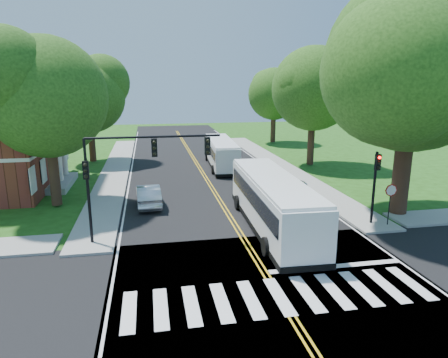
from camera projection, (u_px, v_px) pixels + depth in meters
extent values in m
plane|color=#1F4511|center=(275.00, 290.00, 16.80)|extent=(140.00, 140.00, 0.00)
cube|color=black|center=(210.00, 185.00, 33.98)|extent=(14.00, 96.00, 0.01)
cube|color=black|center=(275.00, 290.00, 16.80)|extent=(60.00, 12.00, 0.01)
cube|color=gold|center=(204.00, 174.00, 37.79)|extent=(0.36, 70.00, 0.01)
cube|color=silver|center=(130.00, 177.00, 36.56)|extent=(0.12, 70.00, 0.01)
cube|color=silver|center=(272.00, 171.00, 39.02)|extent=(0.12, 70.00, 0.01)
cube|color=silver|center=(279.00, 296.00, 16.32)|extent=(12.60, 3.00, 0.01)
cube|color=silver|center=(336.00, 266.00, 18.95)|extent=(6.60, 0.40, 0.01)
cube|color=gray|center=(116.00, 170.00, 39.14)|extent=(2.60, 40.00, 0.15)
cube|color=gray|center=(277.00, 164.00, 42.14)|extent=(2.60, 40.00, 0.15)
cylinder|color=#331F14|center=(402.00, 168.00, 25.68)|extent=(1.10, 1.10, 6.00)
sphere|color=#427A24|center=(413.00, 63.00, 24.13)|extent=(10.80, 10.80, 10.80)
cylinder|color=#331F14|center=(54.00, 171.00, 27.47)|extent=(0.70, 0.70, 4.80)
sphere|color=#427A24|center=(46.00, 97.00, 26.29)|extent=(8.00, 8.00, 8.00)
cylinder|color=#331F14|center=(92.00, 141.00, 42.88)|extent=(0.70, 0.70, 4.40)
sphere|color=#427A24|center=(88.00, 97.00, 41.77)|extent=(7.60, 7.60, 7.60)
cylinder|color=#331F14|center=(311.00, 140.00, 41.16)|extent=(0.70, 0.70, 5.00)
sphere|color=#427A24|center=(314.00, 89.00, 39.92)|extent=(8.40, 8.40, 8.40)
cylinder|color=#331F14|center=(273.00, 127.00, 56.68)|extent=(0.70, 0.70, 4.40)
sphere|color=#427A24|center=(274.00, 94.00, 55.60)|extent=(7.20, 7.20, 7.20)
cube|color=silver|center=(56.00, 134.00, 32.60)|extent=(1.40, 6.00, 0.45)
cube|color=gray|center=(61.00, 183.00, 33.58)|extent=(1.80, 6.00, 0.50)
cylinder|color=silver|center=(53.00, 167.00, 31.04)|extent=(0.50, 0.50, 4.20)
cylinder|color=silver|center=(59.00, 161.00, 33.14)|extent=(0.50, 0.50, 4.20)
cylinder|color=silver|center=(64.00, 157.00, 35.24)|extent=(0.50, 0.50, 4.20)
cylinder|color=black|center=(89.00, 201.00, 20.93)|extent=(0.16, 0.16, 4.60)
cube|color=black|center=(86.00, 170.00, 20.39)|extent=(0.30, 0.22, 0.95)
sphere|color=black|center=(85.00, 165.00, 20.18)|extent=(0.18, 0.18, 0.18)
cylinder|color=black|center=(154.00, 137.00, 20.79)|extent=(7.00, 0.12, 0.12)
cube|color=black|center=(154.00, 148.00, 20.77)|extent=(0.30, 0.22, 0.95)
cube|color=black|center=(207.00, 146.00, 21.28)|extent=(0.30, 0.22, 0.95)
cylinder|color=black|center=(374.00, 188.00, 23.93)|extent=(0.16, 0.16, 4.40)
cube|color=black|center=(378.00, 162.00, 23.41)|extent=(0.30, 0.22, 0.95)
sphere|color=#FF0A05|center=(380.00, 158.00, 23.20)|extent=(0.18, 0.18, 0.18)
cylinder|color=black|center=(389.00, 207.00, 23.86)|extent=(0.06, 0.06, 2.20)
cylinder|color=#A50A07|center=(391.00, 190.00, 23.58)|extent=(0.76, 0.04, 0.76)
cube|color=white|center=(273.00, 203.00, 23.47)|extent=(2.99, 12.11, 2.80)
cube|color=black|center=(273.00, 195.00, 23.34)|extent=(3.04, 11.27, 0.97)
cube|color=black|center=(250.00, 174.00, 29.20)|extent=(2.50, 0.18, 1.63)
cube|color=orange|center=(251.00, 162.00, 28.99)|extent=(1.74, 0.16, 0.33)
cube|color=black|center=(272.00, 223.00, 23.76)|extent=(3.05, 12.22, 0.31)
cube|color=white|center=(273.00, 179.00, 23.12)|extent=(2.93, 11.75, 0.22)
cylinder|color=black|center=(275.00, 201.00, 27.74)|extent=(0.36, 0.99, 0.98)
cylinder|color=black|center=(238.00, 202.00, 27.34)|extent=(0.36, 0.99, 0.98)
cylinder|color=black|center=(317.00, 243.00, 20.40)|extent=(0.36, 0.99, 0.98)
cylinder|color=black|center=(266.00, 247.00, 20.00)|extent=(0.36, 0.99, 0.98)
cube|color=white|center=(221.00, 153.00, 40.88)|extent=(2.87, 10.73, 2.48)
cube|color=black|center=(221.00, 149.00, 40.77)|extent=(2.90, 9.99, 0.86)
cube|color=black|center=(215.00, 143.00, 45.96)|extent=(2.21, 0.22, 1.44)
cube|color=orange|center=(215.00, 136.00, 45.77)|extent=(1.53, 0.18, 0.29)
cube|color=black|center=(221.00, 164.00, 41.14)|extent=(2.93, 10.83, 0.27)
cube|color=white|center=(221.00, 141.00, 40.57)|extent=(2.81, 10.41, 0.20)
cylinder|color=black|center=(228.00, 156.00, 44.64)|extent=(0.33, 0.88, 0.86)
cylinder|color=black|center=(207.00, 157.00, 44.33)|extent=(0.33, 0.88, 0.86)
cylinder|color=black|center=(238.00, 169.00, 38.14)|extent=(0.33, 0.88, 0.86)
cylinder|color=black|center=(213.00, 170.00, 37.83)|extent=(0.33, 0.88, 0.86)
imported|color=#B2B5BA|center=(148.00, 195.00, 28.12)|extent=(1.85, 4.68, 1.52)
imported|color=silver|center=(282.00, 182.00, 32.48)|extent=(3.32, 4.70, 1.19)
imported|color=black|center=(276.00, 177.00, 33.93)|extent=(2.81, 4.86, 1.33)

